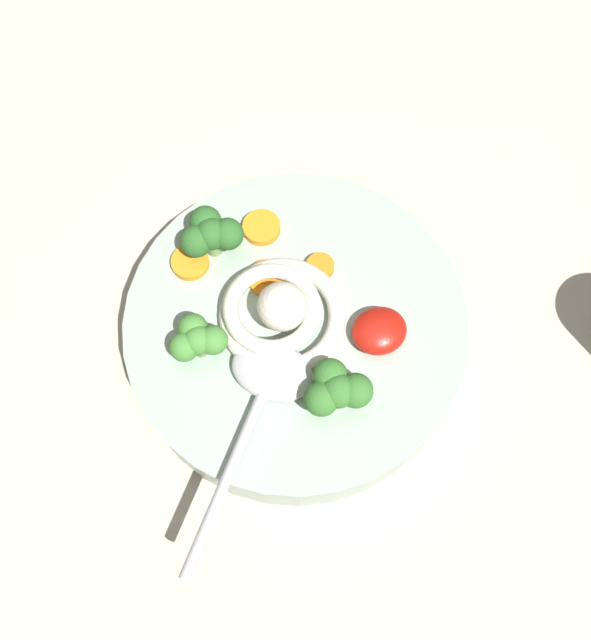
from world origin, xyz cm
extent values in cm
cube|color=#BCB29E|center=(0.00, 0.00, 1.48)|extent=(107.28, 107.28, 2.97)
cylinder|color=#9EB2A3|center=(1.76, 3.87, 5.67)|extent=(25.84, 25.84, 5.40)
cylinder|color=#B27A33|center=(1.76, 3.87, 5.88)|extent=(22.74, 22.74, 4.97)
torus|color=silver|center=(2.61, 3.37, 9.01)|extent=(9.37, 9.37, 1.29)
torus|color=silver|center=(3.21, 2.96, 10.04)|extent=(10.04, 10.04, 1.16)
sphere|color=silver|center=(2.61, 3.37, 10.69)|extent=(3.63, 3.63, 3.63)
ellipsoid|color=#B7B7BC|center=(4.98, 7.05, 9.16)|extent=(7.35, 7.36, 1.60)
cylinder|color=#B7B7BC|center=(10.32, 12.31, 9.16)|extent=(11.25, 11.10, 0.80)
ellipsoid|color=#B2190F|center=(-3.31, 7.46, 9.29)|extent=(4.10, 3.69, 1.85)
cylinder|color=#7A9E60|center=(1.64, 10.70, 9.03)|extent=(1.25, 1.25, 1.34)
sphere|color=#38752D|center=(1.64, 10.70, 10.93)|extent=(2.46, 2.46, 2.46)
sphere|color=#38752D|center=(2.86, 10.70, 10.71)|extent=(2.46, 2.46, 2.46)
sphere|color=#38752D|center=(0.52, 11.15, 10.82)|extent=(2.46, 2.46, 2.46)
sphere|color=#38752D|center=(1.64, 9.48, 10.75)|extent=(2.46, 2.46, 2.46)
cylinder|color=#7A9E60|center=(5.09, -4.04, 9.03)|extent=(1.25, 1.25, 1.34)
sphere|color=#2D6628|center=(5.09, -4.04, 10.93)|extent=(2.45, 2.45, 2.45)
sphere|color=#2D6628|center=(6.32, -4.04, 10.70)|extent=(2.45, 2.45, 2.45)
sphere|color=#2D6628|center=(3.98, -3.60, 10.82)|extent=(2.45, 2.45, 2.45)
sphere|color=#2D6628|center=(5.09, -5.27, 10.75)|extent=(2.45, 2.45, 2.45)
cylinder|color=#7A9E60|center=(9.01, 3.29, 8.95)|extent=(1.09, 1.09, 1.17)
sphere|color=#478938|center=(9.01, 3.29, 10.60)|extent=(2.14, 2.14, 2.14)
sphere|color=#478938|center=(10.08, 3.29, 10.41)|extent=(2.14, 2.14, 2.14)
sphere|color=#478938|center=(8.04, 3.68, 10.51)|extent=(2.14, 2.14, 2.14)
sphere|color=#478938|center=(9.01, 2.22, 10.45)|extent=(2.14, 2.14, 2.14)
cylinder|color=orange|center=(2.36, -0.05, 8.67)|extent=(2.99, 2.99, 0.61)
cylinder|color=orange|center=(-1.67, 0.78, 8.74)|extent=(2.14, 2.14, 0.74)
cylinder|color=orange|center=(7.26, -3.63, 8.70)|extent=(2.91, 2.91, 0.67)
cylinder|color=orange|center=(1.08, -4.18, 8.74)|extent=(2.96, 2.96, 0.74)
camera|label=1|loc=(9.53, 21.36, 56.41)|focal=38.96mm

